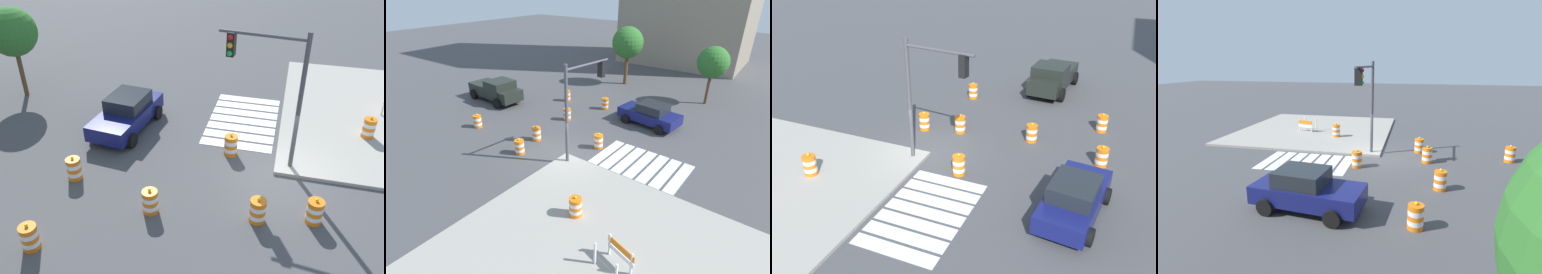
% 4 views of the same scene
% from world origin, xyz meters
% --- Properties ---
extents(ground_plane, '(120.00, 120.00, 0.00)m').
position_xyz_m(ground_plane, '(0.00, 0.00, 0.00)').
color(ground_plane, '#474749').
extents(crosswalk_stripes, '(5.10, 3.20, 0.02)m').
position_xyz_m(crosswalk_stripes, '(4.00, 1.80, 0.01)').
color(crosswalk_stripes, silver).
rests_on(crosswalk_stripes, ground).
extents(sports_car, '(4.47, 2.48, 1.63)m').
position_xyz_m(sports_car, '(2.01, 6.98, 0.81)').
color(sports_car, navy).
rests_on(sports_car, ground).
extents(pickup_truck, '(5.27, 2.62, 1.92)m').
position_xyz_m(pickup_truck, '(-10.43, 3.43, 0.97)').
color(pickup_truck, black).
rests_on(pickup_truck, ground).
extents(traffic_barrel_near_corner, '(0.56, 0.56, 1.02)m').
position_xyz_m(traffic_barrel_near_corner, '(-2.31, -1.53, 0.45)').
color(traffic_barrel_near_corner, orange).
rests_on(traffic_barrel_near_corner, ground).
extents(traffic_barrel_crosswalk_end, '(0.56, 0.56, 1.02)m').
position_xyz_m(traffic_barrel_crosswalk_end, '(-7.40, -0.80, 0.45)').
color(traffic_barrel_crosswalk_end, orange).
rests_on(traffic_barrel_crosswalk_end, ground).
extents(traffic_barrel_median_near, '(0.56, 0.56, 1.02)m').
position_xyz_m(traffic_barrel_median_near, '(-2.14, 7.53, 0.45)').
color(traffic_barrel_median_near, orange).
rests_on(traffic_barrel_median_near, ground).
extents(traffic_barrel_median_far, '(0.56, 0.56, 1.02)m').
position_xyz_m(traffic_barrel_median_far, '(-3.21, 4.03, 0.45)').
color(traffic_barrel_median_far, orange).
rests_on(traffic_barrel_median_far, ground).
extents(traffic_barrel_far_curb, '(0.56, 0.56, 1.02)m').
position_xyz_m(traffic_barrel_far_curb, '(-5.74, 7.13, 0.45)').
color(traffic_barrel_far_curb, orange).
rests_on(traffic_barrel_far_curb, ground).
extents(traffic_barrel_lane_center, '(0.56, 0.56, 1.02)m').
position_xyz_m(traffic_barrel_lane_center, '(1.02, 1.91, 0.45)').
color(traffic_barrel_lane_center, orange).
rests_on(traffic_barrel_lane_center, ground).
extents(traffic_barrel_opposite_curb, '(0.56, 0.56, 1.02)m').
position_xyz_m(traffic_barrel_opposite_curb, '(-2.74, 0.34, 0.45)').
color(traffic_barrel_opposite_curb, orange).
rests_on(traffic_barrel_opposite_curb, ground).
extents(traffic_barrel_on_sidewalk, '(0.56, 0.56, 1.02)m').
position_xyz_m(traffic_barrel_on_sidewalk, '(3.72, -3.85, 0.60)').
color(traffic_barrel_on_sidewalk, orange).
rests_on(traffic_barrel_on_sidewalk, sidewalk_corner).
extents(traffic_light_pole, '(0.61, 3.27, 5.50)m').
position_xyz_m(traffic_light_pole, '(0.72, 0.53, 3.91)').
color(traffic_light_pole, '#4C4C51').
rests_on(traffic_light_pole, sidewalk_corner).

